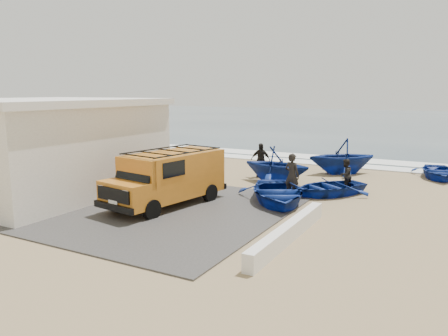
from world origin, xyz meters
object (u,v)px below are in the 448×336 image
at_px(boat_near_left, 277,192).
at_px(boat_far_left, 342,156).
at_px(boat_near_right, 329,187).
at_px(fisherman_back, 261,160).
at_px(building, 42,146).
at_px(fisherman_front, 292,175).
at_px(boat_far_right, 439,172).
at_px(van, 168,176).
at_px(fisherman_middle, 345,175).
at_px(boat_mid_left, 276,164).
at_px(parapet, 289,232).

height_order(boat_near_left, boat_far_left, boat_far_left).
height_order(boat_near_right, fisherman_back, fisherman_back).
xyz_separation_m(building, fisherman_front, (10.60, 4.45, -1.18)).
relative_size(boat_far_left, boat_far_right, 1.06).
distance_m(van, boat_far_right, 15.01).
bearing_deg(building, fisherman_front, 22.76).
distance_m(van, fisherman_middle, 8.48).
relative_size(boat_far_left, fisherman_back, 2.07).
relative_size(fisherman_front, fisherman_back, 1.06).
height_order(van, fisherman_front, van).
xyz_separation_m(boat_near_left, fisherman_back, (-2.97, 4.93, 0.47)).
relative_size(building, boat_near_right, 2.60).
xyz_separation_m(boat_near_right, fisherman_back, (-4.47, 2.48, 0.56)).
bearing_deg(van, fisherman_middle, 56.70).
bearing_deg(boat_near_right, boat_far_right, 94.23).
bearing_deg(building, boat_near_left, 16.99).
height_order(building, boat_mid_left, building).
bearing_deg(boat_far_right, parapet, -115.88).
relative_size(van, fisherman_front, 2.83).
relative_size(parapet, boat_near_right, 1.66).
distance_m(boat_near_left, boat_far_left, 8.05).
relative_size(boat_mid_left, fisherman_back, 1.90).
bearing_deg(boat_far_right, fisherman_back, -164.80).
bearing_deg(boat_near_right, fisherman_middle, 108.62).
bearing_deg(fisherman_front, boat_far_left, -80.17).
relative_size(building, fisherman_back, 5.05).
bearing_deg(fisherman_middle, van, -21.67).
bearing_deg(boat_far_right, boat_near_right, -132.75).
xyz_separation_m(boat_far_right, fisherman_middle, (-3.75, -5.36, 0.38)).
bearing_deg(boat_near_left, parapet, -92.82).
bearing_deg(van, boat_near_left, 42.23).
relative_size(building, fisherman_front, 4.77).
bearing_deg(boat_far_right, fisherman_front, -135.66).
bearing_deg(van, fisherman_front, 52.34).
bearing_deg(fisherman_back, fisherman_middle, -22.30).
height_order(boat_near_right, boat_mid_left, boat_mid_left).
bearing_deg(fisherman_back, building, -141.60).
bearing_deg(boat_mid_left, parapet, -151.19).
xyz_separation_m(fisherman_front, fisherman_middle, (1.74, 2.52, -0.23)).
bearing_deg(fisherman_middle, building, -39.83).
height_order(boat_near_left, fisherman_front, fisherman_front).
relative_size(building, fisherman_middle, 6.23).
xyz_separation_m(van, boat_far_left, (4.50, 10.47, -0.21)).
bearing_deg(boat_far_right, boat_near_left, -132.62).
bearing_deg(fisherman_middle, fisherman_front, -13.91).
xyz_separation_m(boat_mid_left, boat_far_right, (7.35, 5.14, -0.56)).
xyz_separation_m(parapet, fisherman_middle, (-0.16, 7.97, 0.48)).
bearing_deg(boat_mid_left, fisherman_back, 58.80).
xyz_separation_m(boat_far_left, fisherman_front, (-0.53, -6.73, -0.03)).
bearing_deg(boat_mid_left, building, 133.65).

